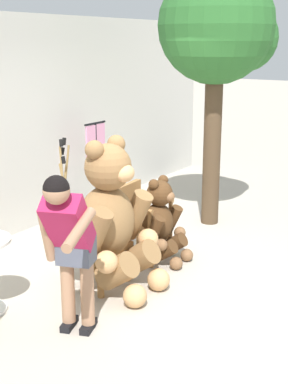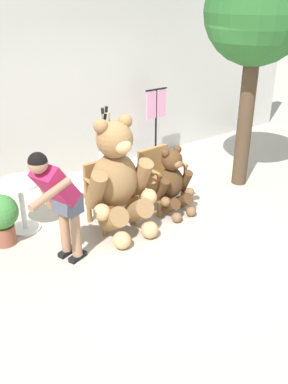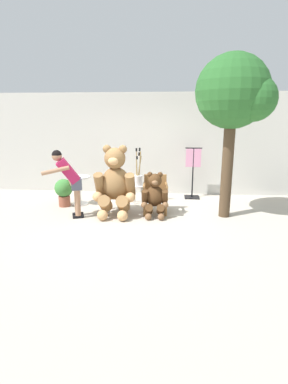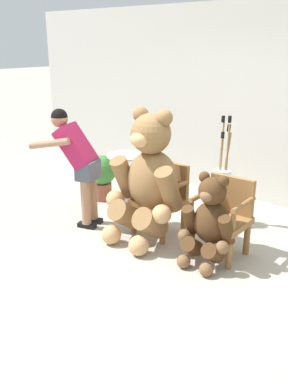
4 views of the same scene
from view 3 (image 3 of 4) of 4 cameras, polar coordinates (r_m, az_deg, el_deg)
name	(u,v)px [view 3 (image 3 of 4)]	position (r m, az deg, el deg)	size (l,w,h in m)	color
ground_plane	(134,219)	(6.52, -1.99, -5.17)	(60.00, 60.00, 0.00)	#B2A899
back_wall	(144,144)	(8.57, -0.01, 9.13)	(10.00, 0.16, 2.80)	beige
wooden_chair_left	(117,192)	(6.95, -5.08, 0.00)	(0.57, 0.53, 0.86)	olive
wooden_chair_right	(155,193)	(6.85, 2.16, -0.17)	(0.59, 0.55, 0.86)	olive
teddy_bear_large	(115,182)	(6.63, -5.53, 1.98)	(0.94, 0.88, 1.57)	olive
teddy_bear_small	(155,195)	(6.56, 2.07, -0.60)	(0.60, 0.58, 1.00)	#4C3019
person_visitor	(69,178)	(6.60, -14.03, 2.69)	(0.76, 0.66, 1.49)	black
white_stool	(138,190)	(7.60, -1.14, 0.47)	(0.34, 0.34, 0.46)	white
brush_bucket	(138,178)	(7.54, -1.14, 2.67)	(0.22, 0.22, 0.95)	white
round_side_table	(79,187)	(7.64, -12.24, 0.92)	(0.56, 0.56, 0.72)	white
patio_tree	(236,95)	(6.58, 17.09, 17.25)	(1.58, 1.50, 3.40)	#473523
potted_plant	(64,191)	(7.59, -15.03, 0.28)	(0.44, 0.44, 0.68)	brown
clothing_display_stand	(193,172)	(8.16, 9.29, 3.85)	(0.44, 0.40, 1.36)	black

